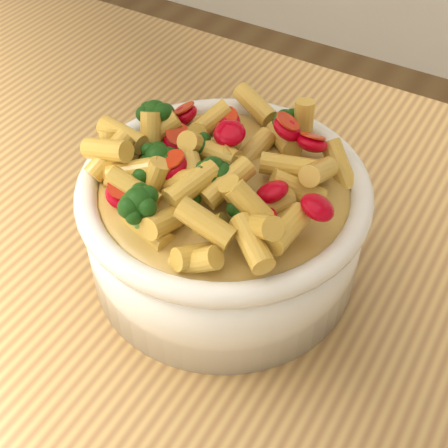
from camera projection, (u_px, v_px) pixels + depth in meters
The scene contains 3 objects.
table at pixel (140, 306), 0.69m from camera, with size 1.20×0.80×0.90m.
serving_bowl at pixel (224, 223), 0.56m from camera, with size 0.25×0.25×0.11m.
pasta_salad at pixel (224, 165), 0.51m from camera, with size 0.20×0.20×0.04m.
Camera 1 is at (0.30, -0.32, 1.35)m, focal length 50.00 mm.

